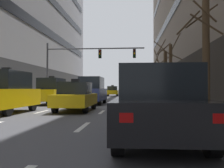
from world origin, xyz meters
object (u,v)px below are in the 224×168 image
at_px(taxi_driving_1, 79,92).
at_px(taxi_driving_5, 52,91).
at_px(car_parked_2, 139,93).
at_px(pedestrian_0, 158,90).
at_px(car_parked_1, 143,97).
at_px(traffic_signal_0, 83,59).
at_px(car_driving_6, 92,91).
at_px(taxi_driving_4, 113,91).
at_px(street_tree_0, 170,71).
at_px(taxi_driving_2, 94,91).
at_px(street_tree_1, 165,74).
at_px(car_parked_0, 156,105).
at_px(taxi_driving_0, 76,97).
at_px(car_parked_3, 138,93).
at_px(taxi_driving_3, 6,92).
at_px(street_tree_3, 206,53).

relative_size(taxi_driving_1, taxi_driving_5, 1.09).
bearing_deg(car_parked_2, pedestrian_0, 68.59).
relative_size(car_parked_1, traffic_signal_0, 0.44).
bearing_deg(car_driving_6, taxi_driving_4, 90.27).
distance_m(car_parked_1, street_tree_0, 7.22).
xyz_separation_m(taxi_driving_2, street_tree_1, (9.28, -20.73, 1.63)).
xyz_separation_m(car_parked_1, car_parked_2, (0.00, 6.86, 0.07)).
bearing_deg(traffic_signal_0, car_parked_0, -73.63).
distance_m(taxi_driving_0, car_parked_3, 12.30).
distance_m(car_parked_2, car_parked_3, 5.82).
bearing_deg(car_driving_6, taxi_driving_2, 98.15).
distance_m(taxi_driving_3, pedestrian_0, 15.03).
bearing_deg(taxi_driving_1, taxi_driving_4, 76.06).
height_order(taxi_driving_3, taxi_driving_5, taxi_driving_3).
relative_size(car_parked_0, car_parked_1, 1.07).
distance_m(taxi_driving_4, taxi_driving_5, 22.31).
bearing_deg(taxi_driving_4, taxi_driving_5, -97.68).
distance_m(street_tree_3, pedestrian_0, 14.22).
bearing_deg(car_parked_1, taxi_driving_5, 136.04).
distance_m(taxi_driving_4, car_parked_1, 28.84).
relative_size(street_tree_0, pedestrian_0, 3.29).
height_order(taxi_driving_1, street_tree_0, street_tree_0).
height_order(taxi_driving_0, taxi_driving_5, taxi_driving_5).
bearing_deg(car_parked_1, street_tree_0, 70.82).
xyz_separation_m(street_tree_0, street_tree_3, (0.02, -8.96, 0.02)).
height_order(taxi_driving_3, car_parked_0, taxi_driving_3).
distance_m(taxi_driving_0, car_driving_6, 5.83).
xyz_separation_m(taxi_driving_1, street_tree_3, (9.10, -18.74, 1.74)).
bearing_deg(pedestrian_0, car_parked_0, -96.02).
height_order(taxi_driving_1, car_parked_0, taxi_driving_1).
height_order(taxi_driving_5, car_parked_1, taxi_driving_5).
distance_m(taxi_driving_2, street_tree_3, 33.95).
relative_size(car_parked_1, street_tree_0, 0.81).
relative_size(car_driving_6, street_tree_3, 0.85).
bearing_deg(pedestrian_0, street_tree_3, -88.40).
relative_size(car_parked_2, car_parked_3, 1.09).
relative_size(street_tree_0, street_tree_3, 1.02).
xyz_separation_m(taxi_driving_4, pedestrian_0, (5.67, -16.82, 0.26)).
bearing_deg(car_driving_6, street_tree_3, -56.74).
distance_m(car_parked_3, pedestrian_0, 2.15).
distance_m(street_tree_0, street_tree_3, 8.96).
bearing_deg(car_parked_1, taxi_driving_2, 103.04).
height_order(car_parked_1, street_tree_1, street_tree_1).
height_order(car_parked_0, car_parked_3, car_parked_0).
relative_size(taxi_driving_5, car_parked_0, 0.92).
xyz_separation_m(taxi_driving_3, car_parked_0, (6.72, -5.99, -0.20)).
bearing_deg(street_tree_0, traffic_signal_0, 146.88).
bearing_deg(car_parked_0, pedestrian_0, 83.98).
relative_size(car_parked_1, street_tree_3, 0.83).
bearing_deg(street_tree_1, pedestrian_0, 98.72).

